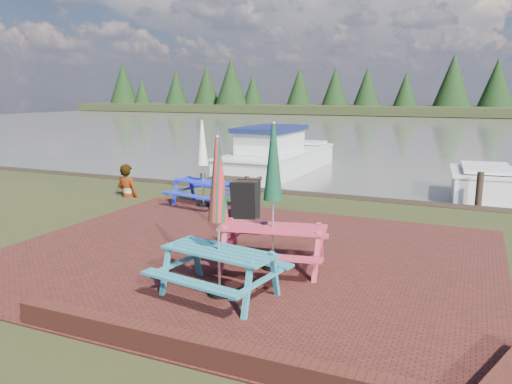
{
  "coord_description": "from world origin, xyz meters",
  "views": [
    {
      "loc": [
        3.79,
        -7.05,
        3.0
      ],
      "look_at": [
        -0.23,
        2.1,
        1.0
      ],
      "focal_mm": 35.0,
      "sensor_mm": 36.0,
      "label": 1
    }
  ],
  "objects_px": {
    "jetty": "(274,166)",
    "boat_jetty": "(277,157)",
    "picnic_table_teal": "(219,243)",
    "person": "(126,165)",
    "chalkboard": "(246,200)",
    "picnic_table_red": "(273,220)",
    "picnic_table_blue": "(203,177)"
  },
  "relations": [
    {
      "from": "picnic_table_teal",
      "to": "person",
      "type": "xyz_separation_m",
      "value": [
        -5.85,
        5.34,
        0.11
      ]
    },
    {
      "from": "picnic_table_blue",
      "to": "jetty",
      "type": "distance_m",
      "value": 7.05
    },
    {
      "from": "picnic_table_teal",
      "to": "boat_jetty",
      "type": "xyz_separation_m",
      "value": [
        -3.93,
        12.43,
        -0.42
      ]
    },
    {
      "from": "picnic_table_blue",
      "to": "jetty",
      "type": "height_order",
      "value": "picnic_table_blue"
    },
    {
      "from": "picnic_table_red",
      "to": "chalkboard",
      "type": "height_order",
      "value": "picnic_table_red"
    },
    {
      "from": "picnic_table_teal",
      "to": "chalkboard",
      "type": "relative_size",
      "value": 2.53
    },
    {
      "from": "chalkboard",
      "to": "picnic_table_red",
      "type": "bearing_deg",
      "value": -74.14
    },
    {
      "from": "jetty",
      "to": "boat_jetty",
      "type": "height_order",
      "value": "boat_jetty"
    },
    {
      "from": "picnic_table_teal",
      "to": "boat_jetty",
      "type": "relative_size",
      "value": 0.33
    },
    {
      "from": "boat_jetty",
      "to": "person",
      "type": "relative_size",
      "value": 3.8
    },
    {
      "from": "boat_jetty",
      "to": "person",
      "type": "height_order",
      "value": "person"
    },
    {
      "from": "picnic_table_red",
      "to": "boat_jetty",
      "type": "relative_size",
      "value": 0.35
    },
    {
      "from": "boat_jetty",
      "to": "picnic_table_blue",
      "type": "bearing_deg",
      "value": -82.89
    },
    {
      "from": "chalkboard",
      "to": "person",
      "type": "xyz_separation_m",
      "value": [
        -4.27,
        1.01,
        0.46
      ]
    },
    {
      "from": "picnic_table_teal",
      "to": "person",
      "type": "bearing_deg",
      "value": 147.11
    },
    {
      "from": "picnic_table_red",
      "to": "person",
      "type": "relative_size",
      "value": 1.32
    },
    {
      "from": "chalkboard",
      "to": "person",
      "type": "distance_m",
      "value": 4.42
    },
    {
      "from": "picnic_table_blue",
      "to": "person",
      "type": "bearing_deg",
      "value": -173.57
    },
    {
      "from": "picnic_table_blue",
      "to": "chalkboard",
      "type": "bearing_deg",
      "value": -15.82
    },
    {
      "from": "picnic_table_blue",
      "to": "person",
      "type": "distance_m",
      "value": 2.67
    },
    {
      "from": "chalkboard",
      "to": "jetty",
      "type": "distance_m",
      "value": 8.15
    },
    {
      "from": "person",
      "to": "jetty",
      "type": "bearing_deg",
      "value": -102.41
    },
    {
      "from": "picnic_table_teal",
      "to": "picnic_table_blue",
      "type": "distance_m",
      "value": 6.05
    },
    {
      "from": "picnic_table_red",
      "to": "jetty",
      "type": "bearing_deg",
      "value": 100.08
    },
    {
      "from": "picnic_table_teal",
      "to": "jetty",
      "type": "bearing_deg",
      "value": 117.58
    },
    {
      "from": "picnic_table_teal",
      "to": "boat_jetty",
      "type": "height_order",
      "value": "picnic_table_teal"
    },
    {
      "from": "picnic_table_teal",
      "to": "picnic_table_blue",
      "type": "relative_size",
      "value": 1.05
    },
    {
      "from": "picnic_table_red",
      "to": "jetty",
      "type": "distance_m",
      "value": 11.56
    },
    {
      "from": "boat_jetty",
      "to": "person",
      "type": "xyz_separation_m",
      "value": [
        -1.92,
        -7.09,
        0.53
      ]
    },
    {
      "from": "picnic_table_red",
      "to": "picnic_table_teal",
      "type": "bearing_deg",
      "value": -113.52
    },
    {
      "from": "jetty",
      "to": "boat_jetty",
      "type": "distance_m",
      "value": 0.44
    },
    {
      "from": "chalkboard",
      "to": "picnic_table_teal",
      "type": "bearing_deg",
      "value": -86.65
    }
  ]
}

